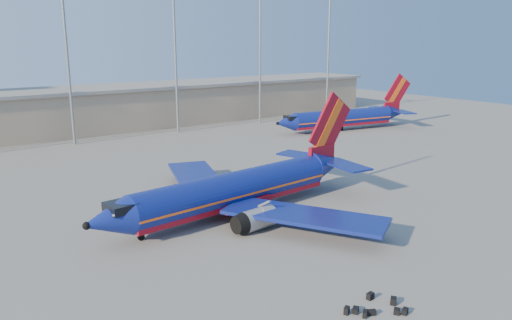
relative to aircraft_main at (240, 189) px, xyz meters
name	(u,v)px	position (x,y,z in m)	size (l,w,h in m)	color
ground	(252,210)	(1.41, -0.24, -2.49)	(220.00, 220.00, 0.00)	slate
terminal_building	(129,106)	(11.41, 57.76, 1.82)	(122.00, 16.00, 8.50)	gray
light_mast_row	(124,40)	(6.41, 45.76, 15.06)	(101.60, 1.60, 28.65)	gray
aircraft_main	(240,189)	(0.00, 0.00, 0.00)	(34.48, 33.05, 11.68)	navy
aircraft_second	(345,118)	(44.70, 28.20, 0.00)	(31.91, 12.64, 10.87)	navy
luggage_pile	(376,307)	(-3.69, -21.66, -2.29)	(4.15, 3.12, 0.51)	black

